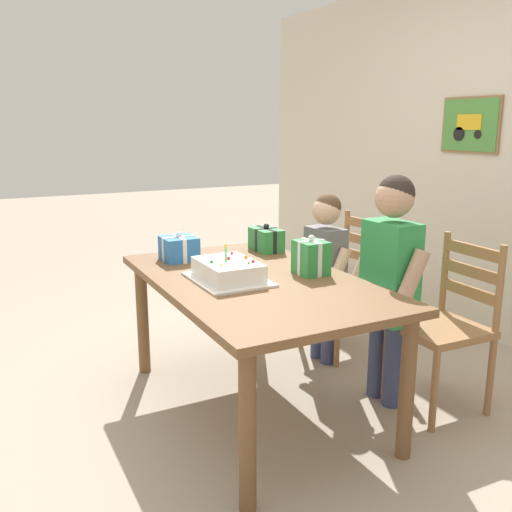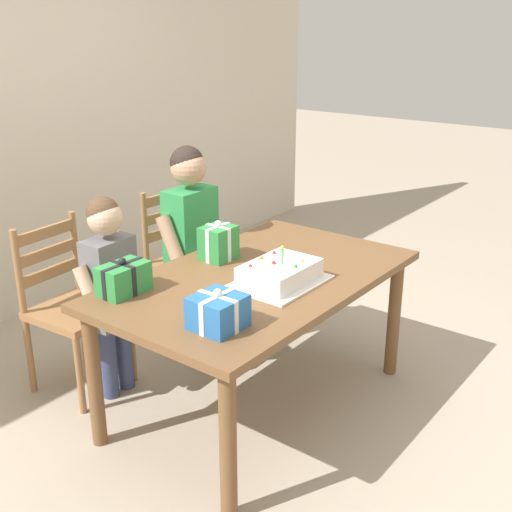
# 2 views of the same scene
# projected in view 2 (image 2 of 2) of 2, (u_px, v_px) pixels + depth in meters

# --- Properties ---
(ground_plane) EXTENTS (20.00, 20.00, 0.00)m
(ground_plane) POSITION_uv_depth(u_px,v_px,m) (258.00, 404.00, 3.38)
(ground_plane) COLOR tan
(back_wall) EXTENTS (6.40, 0.11, 2.60)m
(back_wall) POSITION_uv_depth(u_px,v_px,m) (8.00, 120.00, 4.07)
(back_wall) COLOR beige
(back_wall) RESTS_ON ground
(dining_table) EXTENTS (1.60, 0.96, 0.73)m
(dining_table) POSITION_uv_depth(u_px,v_px,m) (258.00, 291.00, 3.16)
(dining_table) COLOR brown
(dining_table) RESTS_ON ground
(birthday_cake) EXTENTS (0.44, 0.34, 0.19)m
(birthday_cake) POSITION_uv_depth(u_px,v_px,m) (280.00, 274.00, 3.01)
(birthday_cake) COLOR white
(birthday_cake) RESTS_ON dining_table
(gift_box_red_large) EXTENTS (0.23, 0.15, 0.17)m
(gift_box_red_large) POSITION_uv_depth(u_px,v_px,m) (123.00, 278.00, 2.90)
(gift_box_red_large) COLOR #2D8E42
(gift_box_red_large) RESTS_ON dining_table
(gift_box_beside_cake) EXTENTS (0.20, 0.20, 0.17)m
(gift_box_beside_cake) POSITION_uv_depth(u_px,v_px,m) (218.00, 312.00, 2.57)
(gift_box_beside_cake) COLOR #286BB7
(gift_box_beside_cake) RESTS_ON dining_table
(gift_box_corner_small) EXTENTS (0.17, 0.15, 0.21)m
(gift_box_corner_small) POSITION_uv_depth(u_px,v_px,m) (218.00, 243.00, 3.31)
(gift_box_corner_small) COLOR #2D8E42
(gift_box_corner_small) RESTS_ON dining_table
(chair_left) EXTENTS (0.45, 0.45, 0.92)m
(chair_left) POSITION_uv_depth(u_px,v_px,m) (72.00, 306.00, 3.41)
(chair_left) COLOR #996B42
(chair_left) RESTS_ON ground
(chair_right) EXTENTS (0.43, 0.43, 0.92)m
(chair_right) POSITION_uv_depth(u_px,v_px,m) (185.00, 260.00, 4.06)
(chair_right) COLOR #996B42
(chair_right) RESTS_ON ground
(child_older) EXTENTS (0.45, 0.25, 1.25)m
(child_older) POSITION_uv_depth(u_px,v_px,m) (191.00, 231.00, 3.69)
(child_older) COLOR #38426B
(child_older) RESTS_ON ground
(child_younger) EXTENTS (0.40, 0.23, 1.09)m
(child_younger) POSITION_uv_depth(u_px,v_px,m) (110.00, 278.00, 3.27)
(child_younger) COLOR #38426B
(child_younger) RESTS_ON ground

